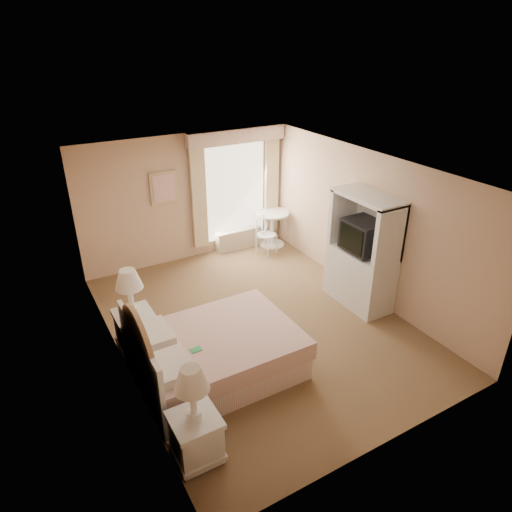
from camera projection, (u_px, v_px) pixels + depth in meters
room at (258, 253)px, 6.70m from camera, size 4.21×5.51×2.51m
window at (237, 187)px, 9.19m from camera, size 2.05×0.22×2.51m
framed_art at (164, 188)px, 8.47m from camera, size 0.52×0.04×0.62m
bed at (212, 353)px, 6.05m from camera, size 2.10×1.60×1.41m
nightstand_near at (195, 427)px, 4.78m from camera, size 0.50×0.50×1.22m
nightstand_far at (134, 321)px, 6.48m from camera, size 0.53×0.53×1.28m
round_table at (272, 223)px, 9.68m from camera, size 0.71×0.71×0.75m
cafe_chair at (265, 232)px, 9.36m from camera, size 0.50×0.50×0.81m
armoire at (362, 260)px, 7.49m from camera, size 0.58×1.16×1.93m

